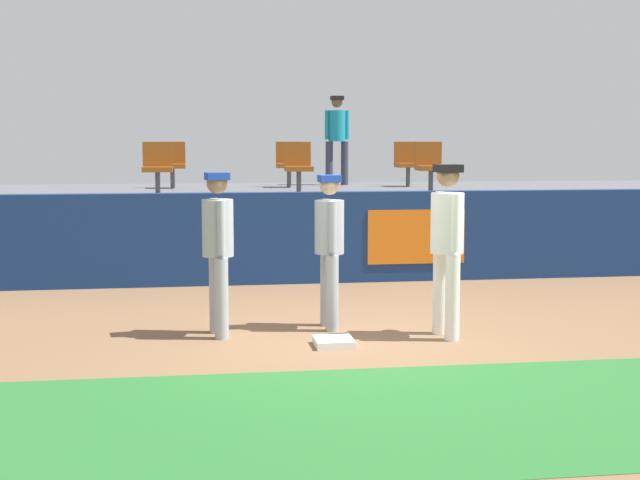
# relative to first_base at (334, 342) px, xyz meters

# --- Properties ---
(ground_plane) EXTENTS (60.00, 60.00, 0.00)m
(ground_plane) POSITION_rel_first_base_xyz_m (0.27, 0.10, -0.04)
(ground_plane) COLOR brown
(grass_foreground_strip) EXTENTS (18.00, 2.80, 0.01)m
(grass_foreground_strip) POSITION_rel_first_base_xyz_m (0.27, -2.35, -0.04)
(grass_foreground_strip) COLOR #26662B
(grass_foreground_strip) RESTS_ON ground_plane
(first_base) EXTENTS (0.40, 0.40, 0.08)m
(first_base) POSITION_rel_first_base_xyz_m (0.00, 0.00, 0.00)
(first_base) COLOR white
(first_base) RESTS_ON ground_plane
(player_fielder_home) EXTENTS (0.40, 0.60, 1.88)m
(player_fielder_home) POSITION_rel_first_base_xyz_m (1.28, 0.26, 1.04)
(player_fielder_home) COLOR white
(player_fielder_home) RESTS_ON ground_plane
(player_runner_visitor) EXTENTS (0.39, 0.50, 1.79)m
(player_runner_visitor) POSITION_rel_first_base_xyz_m (-1.17, 0.66, 1.00)
(player_runner_visitor) COLOR #9EA3AD
(player_runner_visitor) RESTS_ON ground_plane
(player_coach_visitor) EXTENTS (0.35, 0.49, 1.75)m
(player_coach_visitor) POSITION_rel_first_base_xyz_m (0.09, 0.87, 0.97)
(player_coach_visitor) COLOR #9EA3AD
(player_coach_visitor) RESTS_ON ground_plane
(field_wall) EXTENTS (18.00, 0.26, 1.37)m
(field_wall) POSITION_rel_first_base_xyz_m (0.28, 4.10, 0.64)
(field_wall) COLOR navy
(field_wall) RESTS_ON ground_plane
(bleacher_platform) EXTENTS (18.00, 4.80, 1.27)m
(bleacher_platform) POSITION_rel_first_base_xyz_m (0.27, 6.67, 0.60)
(bleacher_platform) COLOR #59595E
(bleacher_platform) RESTS_ON ground_plane
(seat_front_right) EXTENTS (0.46, 0.44, 0.84)m
(seat_front_right) POSITION_rel_first_base_xyz_m (2.53, 5.54, 1.70)
(seat_front_right) COLOR #4C4C51
(seat_front_right) RESTS_ON bleacher_platform
(seat_front_center) EXTENTS (0.44, 0.44, 0.84)m
(seat_front_center) POSITION_rel_first_base_xyz_m (0.30, 5.54, 1.70)
(seat_front_center) COLOR #4C4C51
(seat_front_center) RESTS_ON bleacher_platform
(seat_front_left) EXTENTS (0.48, 0.44, 0.84)m
(seat_front_left) POSITION_rel_first_base_xyz_m (-1.99, 5.54, 1.70)
(seat_front_left) COLOR #4C4C51
(seat_front_left) RESTS_ON bleacher_platform
(seat_back_right) EXTENTS (0.45, 0.44, 0.84)m
(seat_back_right) POSITION_rel_first_base_xyz_m (2.59, 7.34, 1.70)
(seat_back_right) COLOR #4C4C51
(seat_back_right) RESTS_ON bleacher_platform
(seat_back_center) EXTENTS (0.45, 0.44, 0.84)m
(seat_back_center) POSITION_rel_first_base_xyz_m (0.33, 7.34, 1.70)
(seat_back_center) COLOR #4C4C51
(seat_back_center) RESTS_ON bleacher_platform
(seat_back_left) EXTENTS (0.47, 0.44, 0.84)m
(seat_back_left) POSITION_rel_first_base_xyz_m (-1.79, 7.34, 1.70)
(seat_back_left) COLOR #4C4C51
(seat_back_left) RESTS_ON bleacher_platform
(spectator_hooded) EXTENTS (0.48, 0.34, 1.72)m
(spectator_hooded) POSITION_rel_first_base_xyz_m (1.35, 8.05, 2.23)
(spectator_hooded) COLOR #33384C
(spectator_hooded) RESTS_ON bleacher_platform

